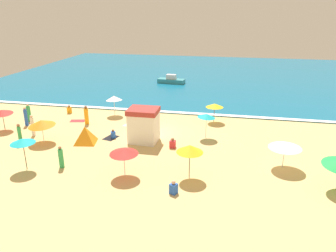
{
  "coord_description": "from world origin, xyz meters",
  "views": [
    {
      "loc": [
        6.84,
        -26.14,
        10.53
      ],
      "look_at": [
        1.48,
        0.01,
        0.8
      ],
      "focal_mm": 34.45,
      "sensor_mm": 36.0,
      "label": 1
    }
  ],
  "objects_px": {
    "lifeguard_cabana": "(144,125)",
    "beach_umbrella_1": "(207,116)",
    "beachgoer_8": "(33,126)",
    "beach_tent": "(85,135)",
    "beachgoer_7": "(61,158)",
    "beach_umbrella_0": "(41,123)",
    "beachgoer_5": "(26,117)",
    "beach_umbrella_6": "(124,152)",
    "beachgoer_2": "(174,188)",
    "beachgoer_6": "(113,134)",
    "beach_umbrella_3": "(22,141)",
    "beach_umbrella_9": "(2,112)",
    "beach_umbrella_8": "(114,98)",
    "beachgoer_0": "(29,113)",
    "small_boat_0": "(171,80)",
    "beach_umbrella_7": "(190,149)",
    "beachgoer_1": "(69,110)",
    "beachgoer_9": "(143,116)",
    "beachgoer_3": "(173,144)",
    "beachgoer_10": "(86,116)",
    "beach_umbrella_2": "(215,105)",
    "beachgoer_4": "(20,134)",
    "beach_umbrella_5": "(285,145)"
  },
  "relations": [
    {
      "from": "beach_umbrella_3",
      "to": "beach_umbrella_9",
      "type": "xyz_separation_m",
      "value": [
        -6.65,
        6.52,
        -0.36
      ]
    },
    {
      "from": "beachgoer_5",
      "to": "beachgoer_8",
      "type": "xyz_separation_m",
      "value": [
        2.18,
        -2.23,
        0.06
      ]
    },
    {
      "from": "beachgoer_8",
      "to": "lifeguard_cabana",
      "type": "bearing_deg",
      "value": 3.94
    },
    {
      "from": "beach_umbrella_2",
      "to": "beachgoer_4",
      "type": "xyz_separation_m",
      "value": [
        -15.28,
        -8.76,
        -0.83
      ]
    },
    {
      "from": "beach_umbrella_0",
      "to": "beachgoer_1",
      "type": "bearing_deg",
      "value": 102.6
    },
    {
      "from": "beach_umbrella_6",
      "to": "beachgoer_10",
      "type": "distance_m",
      "value": 11.49
    },
    {
      "from": "beach_umbrella_5",
      "to": "small_boat_0",
      "type": "bearing_deg",
      "value": 117.26
    },
    {
      "from": "beachgoer_8",
      "to": "beachgoer_6",
      "type": "bearing_deg",
      "value": 7.24
    },
    {
      "from": "lifeguard_cabana",
      "to": "beachgoer_6",
      "type": "relative_size",
      "value": 3.73
    },
    {
      "from": "beachgoer_3",
      "to": "beachgoer_10",
      "type": "bearing_deg",
      "value": 157.13
    },
    {
      "from": "beach_umbrella_0",
      "to": "beachgoer_2",
      "type": "xyz_separation_m",
      "value": [
        12.15,
        -5.67,
        -1.32
      ]
    },
    {
      "from": "beach_umbrella_6",
      "to": "beachgoer_1",
      "type": "xyz_separation_m",
      "value": [
        -10.28,
        11.95,
        -1.38
      ]
    },
    {
      "from": "beachgoer_1",
      "to": "beachgoer_9",
      "type": "bearing_deg",
      "value": -2.66
    },
    {
      "from": "beach_umbrella_5",
      "to": "beach_umbrella_6",
      "type": "relative_size",
      "value": 1.62
    },
    {
      "from": "lifeguard_cabana",
      "to": "beach_umbrella_5",
      "type": "distance_m",
      "value": 11.17
    },
    {
      "from": "beach_umbrella_1",
      "to": "beach_umbrella_8",
      "type": "relative_size",
      "value": 0.94
    },
    {
      "from": "beach_umbrella_1",
      "to": "beachgoer_5",
      "type": "relative_size",
      "value": 1.22
    },
    {
      "from": "beachgoer_7",
      "to": "beachgoer_8",
      "type": "distance_m",
      "value": 7.46
    },
    {
      "from": "beachgoer_4",
      "to": "beachgoer_6",
      "type": "relative_size",
      "value": 2.28
    },
    {
      "from": "beachgoer_7",
      "to": "beach_umbrella_7",
      "type": "bearing_deg",
      "value": 2.2
    },
    {
      "from": "beachgoer_10",
      "to": "small_boat_0",
      "type": "height_order",
      "value": "beachgoer_10"
    },
    {
      "from": "beachgoer_2",
      "to": "beachgoer_8",
      "type": "relative_size",
      "value": 0.46
    },
    {
      "from": "lifeguard_cabana",
      "to": "beach_umbrella_1",
      "type": "relative_size",
      "value": 1.3
    },
    {
      "from": "beachgoer_10",
      "to": "small_boat_0",
      "type": "distance_m",
      "value": 19.74
    },
    {
      "from": "beachgoer_5",
      "to": "beach_umbrella_3",
      "type": "bearing_deg",
      "value": -56.02
    },
    {
      "from": "beach_umbrella_2",
      "to": "beach_umbrella_7",
      "type": "distance_m",
      "value": 11.64
    },
    {
      "from": "beach_umbrella_3",
      "to": "beach_umbrella_9",
      "type": "distance_m",
      "value": 9.32
    },
    {
      "from": "beach_umbrella_0",
      "to": "beachgoer_7",
      "type": "xyz_separation_m",
      "value": [
        3.8,
        -3.89,
        -0.95
      ]
    },
    {
      "from": "beach_umbrella_9",
      "to": "beachgoer_7",
      "type": "xyz_separation_m",
      "value": [
        8.92,
        -5.78,
        -1.01
      ]
    },
    {
      "from": "beach_umbrella_8",
      "to": "beachgoer_9",
      "type": "bearing_deg",
      "value": -11.66
    },
    {
      "from": "small_boat_0",
      "to": "beach_umbrella_7",
      "type": "bearing_deg",
      "value": -76.55
    },
    {
      "from": "beach_umbrella_0",
      "to": "beachgoer_5",
      "type": "height_order",
      "value": "beach_umbrella_0"
    },
    {
      "from": "lifeguard_cabana",
      "to": "beachgoer_3",
      "type": "relative_size",
      "value": 3.47
    },
    {
      "from": "beachgoer_4",
      "to": "beachgoer_9",
      "type": "bearing_deg",
      "value": 44.62
    },
    {
      "from": "beachgoer_10",
      "to": "beach_umbrella_8",
      "type": "bearing_deg",
      "value": 61.81
    },
    {
      "from": "beach_umbrella_1",
      "to": "beachgoer_0",
      "type": "distance_m",
      "value": 17.61
    },
    {
      "from": "beach_umbrella_2",
      "to": "beachgoer_3",
      "type": "relative_size",
      "value": 2.87
    },
    {
      "from": "beach_umbrella_6",
      "to": "beachgoer_5",
      "type": "xyz_separation_m",
      "value": [
        -12.41,
        7.54,
        -0.89
      ]
    },
    {
      "from": "beach_umbrella_0",
      "to": "beachgoer_4",
      "type": "height_order",
      "value": "beach_umbrella_0"
    },
    {
      "from": "beach_umbrella_6",
      "to": "beach_umbrella_7",
      "type": "distance_m",
      "value": 4.31
    },
    {
      "from": "beach_umbrella_2",
      "to": "beachgoer_0",
      "type": "height_order",
      "value": "beach_umbrella_2"
    },
    {
      "from": "beach_umbrella_2",
      "to": "beach_umbrella_5",
      "type": "xyz_separation_m",
      "value": [
        5.42,
        -8.87,
        0.05
      ]
    },
    {
      "from": "beach_umbrella_2",
      "to": "beachgoer_0",
      "type": "relative_size",
      "value": 1.35
    },
    {
      "from": "beachgoer_4",
      "to": "beach_umbrella_9",
      "type": "bearing_deg",
      "value": 143.13
    },
    {
      "from": "beach_umbrella_3",
      "to": "beachgoer_1",
      "type": "distance_m",
      "value": 12.97
    },
    {
      "from": "beach_tent",
      "to": "beachgoer_7",
      "type": "relative_size",
      "value": 1.5
    },
    {
      "from": "beachgoer_8",
      "to": "beach_umbrella_6",
      "type": "bearing_deg",
      "value": -27.41
    },
    {
      "from": "beach_umbrella_7",
      "to": "beach_umbrella_9",
      "type": "distance_m",
      "value": 18.73
    },
    {
      "from": "beach_umbrella_1",
      "to": "beachgoer_10",
      "type": "xyz_separation_m",
      "value": [
        -11.63,
        1.2,
        -1.14
      ]
    },
    {
      "from": "beach_umbrella_6",
      "to": "beachgoer_2",
      "type": "distance_m",
      "value": 4.15
    }
  ]
}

